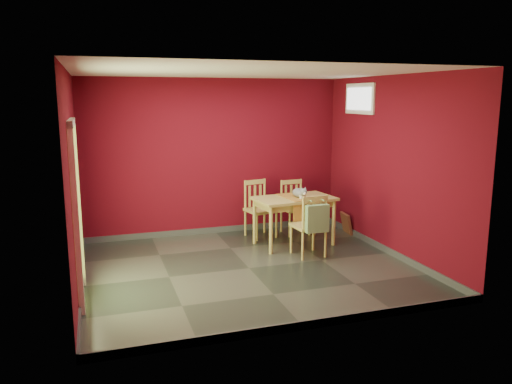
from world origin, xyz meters
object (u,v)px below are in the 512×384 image
object	(u,v)px
picture_frame	(346,223)
cat	(299,191)
chair_far_left	(259,208)
tote_bag	(317,218)
dining_table	(294,203)
chair_far_right	(294,206)
chair_near	(310,225)

from	to	relation	value
picture_frame	cat	bearing A→B (deg)	-161.11
chair_far_left	tote_bag	distance (m)	1.58
dining_table	cat	size ratio (longest dim) A/B	3.29
chair_far_left	tote_bag	size ratio (longest dim) A/B	2.04
dining_table	chair_far_left	distance (m)	0.78
chair_far_right	chair_near	world-z (taller)	chair_near
picture_frame	chair_near	bearing A→B (deg)	-139.47
chair_far_right	cat	xyz separation A→B (m)	(-0.20, -0.68, 0.41)
chair_far_left	chair_far_right	bearing A→B (deg)	-0.03
chair_far_left	chair_near	distance (m)	1.35
tote_bag	chair_far_left	bearing A→B (deg)	103.98
tote_bag	picture_frame	bearing A→B (deg)	46.69
chair_far_right	chair_near	distance (m)	1.33
chair_far_left	picture_frame	distance (m)	1.58
chair_near	tote_bag	xyz separation A→B (m)	(0.01, -0.23, 0.15)
tote_bag	chair_far_right	bearing A→B (deg)	79.85
dining_table	cat	bearing A→B (deg)	-13.89
cat	picture_frame	xyz separation A→B (m)	(1.07, 0.37, -0.71)
chair_far_left	chair_far_right	xyz separation A→B (m)	(0.65, -0.00, -0.02)
chair_far_right	cat	distance (m)	0.82
cat	picture_frame	distance (m)	1.33
chair_near	tote_bag	world-z (taller)	chair_near
tote_bag	picture_frame	size ratio (longest dim) A/B	1.28
chair_near	cat	world-z (taller)	cat
chair_far_right	chair_near	size ratio (longest dim) A/B	0.98
cat	chair_far_left	bearing A→B (deg)	102.48
chair_far_left	picture_frame	xyz separation A→B (m)	(1.52, -0.31, -0.32)
dining_table	chair_far_right	distance (m)	0.74
chair_far_left	chair_far_right	world-z (taller)	chair_far_left
chair_near	picture_frame	size ratio (longest dim) A/B	2.58
dining_table	chair_far_left	world-z (taller)	chair_far_left
tote_bag	picture_frame	xyz separation A→B (m)	(1.14, 1.21, -0.46)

